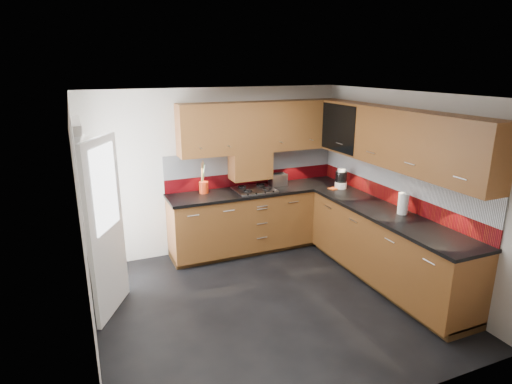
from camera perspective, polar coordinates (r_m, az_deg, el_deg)
name	(u,v)px	position (r m, az deg, el deg)	size (l,w,h in m)	color
room	(269,180)	(4.62, 1.72, 1.57)	(4.00, 3.80, 2.64)	black
base_cabinets	(316,234)	(6.04, 8.04, -5.56)	(2.70, 3.20, 0.95)	brown
countertop	(317,201)	(5.86, 8.19, -1.25)	(2.72, 3.22, 0.04)	black
backsplash	(324,175)	(6.07, 9.02, 2.20)	(2.70, 3.20, 0.54)	maroon
upper_cabinets	(329,132)	(5.80, 9.67, 7.85)	(2.50, 3.20, 0.72)	brown
extractor_hood	(250,165)	(6.30, -0.78, 3.58)	(0.60, 0.33, 0.40)	brown
glass_cabinet	(347,126)	(6.30, 12.01, 8.63)	(0.32, 0.80, 0.66)	black
back_door	(95,221)	(5.08, -20.71, -3.64)	(0.42, 1.19, 2.04)	white
gas_hob	(255,189)	(6.24, -0.19, 0.36)	(0.57, 0.50, 0.04)	silver
utensil_pot	(204,186)	(6.13, -7.01, 0.80)	(0.13, 0.13, 0.47)	red
toaster	(278,180)	(6.48, 2.94, 1.66)	(0.26, 0.17, 0.19)	silver
food_processor	(341,179)	(6.44, 11.26, 1.66)	(0.18, 0.18, 0.29)	white
paper_towel	(403,204)	(5.52, 19.02, -1.48)	(0.13, 0.13, 0.26)	white
orange_cloth	(333,189)	(6.41, 10.27, 0.46)	(0.12, 0.11, 0.01)	#D44D17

